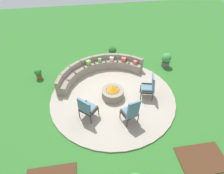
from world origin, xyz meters
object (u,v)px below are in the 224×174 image
(potted_plant_3, at_px, (113,52))
(lounge_chair_front_right, at_px, (131,112))
(lounge_chair_front_left, at_px, (87,108))
(potted_plant_0, at_px, (38,73))
(lounge_chair_back_left, at_px, (149,86))
(fire_pit, at_px, (113,92))
(potted_plant_2, at_px, (166,60))
(curved_stone_bench, at_px, (97,69))

(potted_plant_3, bearing_deg, lounge_chair_front_right, -90.85)
(lounge_chair_front_left, height_order, potted_plant_3, lounge_chair_front_left)
(lounge_chair_front_left, distance_m, potted_plant_0, 3.69)
(lounge_chair_front_left, bearing_deg, lounge_chair_back_left, 57.84)
(fire_pit, height_order, lounge_chair_front_right, lounge_chair_front_right)
(lounge_chair_front_left, xyz_separation_m, potted_plant_2, (4.30, 2.95, -0.21))
(curved_stone_bench, height_order, lounge_chair_front_left, lounge_chair_front_left)
(curved_stone_bench, bearing_deg, fire_pit, -74.42)
(lounge_chair_front_left, bearing_deg, fire_pit, 82.94)
(curved_stone_bench, bearing_deg, potted_plant_0, 176.42)
(lounge_chair_back_left, relative_size, potted_plant_3, 1.63)
(lounge_chair_front_left, distance_m, potted_plant_3, 4.50)
(lounge_chair_back_left, xyz_separation_m, potted_plant_3, (-1.03, 3.39, -0.23))
(potted_plant_0, distance_m, potted_plant_2, 6.48)
(fire_pit, bearing_deg, potted_plant_0, 149.93)
(curved_stone_bench, height_order, potted_plant_0, curved_stone_bench)
(lounge_chair_front_right, bearing_deg, lounge_chair_back_left, 28.17)
(lounge_chair_front_right, distance_m, lounge_chair_back_left, 1.66)
(lounge_chair_front_left, bearing_deg, lounge_chair_front_right, 25.39)
(lounge_chair_back_left, bearing_deg, potted_plant_3, 30.57)
(lounge_chair_back_left, bearing_deg, lounge_chair_front_right, 152.48)
(lounge_chair_front_left, height_order, lounge_chair_front_right, lounge_chair_front_right)
(fire_pit, relative_size, potted_plant_3, 1.35)
(potted_plant_2, bearing_deg, lounge_chair_front_left, -145.53)
(lounge_chair_back_left, bearing_deg, lounge_chair_front_left, 119.88)
(lounge_chair_back_left, relative_size, potted_plant_0, 2.03)
(fire_pit, relative_size, lounge_chair_back_left, 0.83)
(lounge_chair_front_right, bearing_deg, fire_pit, 85.81)
(potted_plant_3, bearing_deg, lounge_chair_back_left, -73.15)
(fire_pit, xyz_separation_m, curved_stone_bench, (-0.49, 1.76, 0.04))
(lounge_chair_front_right, xyz_separation_m, potted_plant_2, (2.70, 3.42, -0.23))
(lounge_chair_front_right, height_order, potted_plant_2, lounge_chair_front_right)
(potted_plant_3, bearing_deg, lounge_chair_front_left, -111.82)
(fire_pit, bearing_deg, lounge_chair_front_left, -138.74)
(lounge_chair_front_left, distance_m, lounge_chair_back_left, 2.81)
(potted_plant_2, bearing_deg, curved_stone_bench, -177.26)
(lounge_chair_front_right, bearing_deg, curved_stone_bench, 85.36)
(curved_stone_bench, distance_m, lounge_chair_front_right, 3.39)
(fire_pit, distance_m, lounge_chair_front_right, 1.59)
(potted_plant_0, bearing_deg, lounge_chair_back_left, -24.03)
(potted_plant_0, bearing_deg, lounge_chair_front_right, -42.16)
(fire_pit, distance_m, curved_stone_bench, 1.83)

